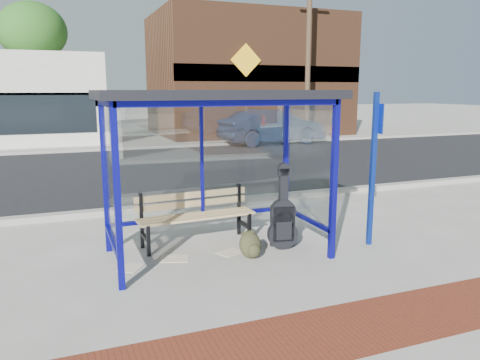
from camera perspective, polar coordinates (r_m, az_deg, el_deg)
name	(u,v)px	position (r m, az deg, el deg)	size (l,w,h in m)	color
ground	(218,254)	(7.10, -2.75, -9.03)	(120.00, 120.00, 0.00)	#B2ADA0
brick_paver_strip	(301,338)	(4.92, 7.50, -18.61)	(60.00, 1.00, 0.01)	maroon
curb_near	(173,206)	(9.76, -8.21, -3.18)	(60.00, 0.25, 0.12)	gray
street_asphalt	(134,170)	(14.68, -12.78, 1.20)	(60.00, 10.00, 0.00)	black
curb_far	(115,149)	(19.69, -15.05, 3.69)	(60.00, 0.25, 0.12)	gray
far_sidewalk	(110,145)	(21.57, -15.62, 4.12)	(60.00, 4.00, 0.01)	#B2ADA0
bus_shelter	(215,115)	(6.75, -3.11, 7.94)	(3.30, 1.80, 2.42)	#0D0C8A
storefront_brown	(247,75)	(26.81, 0.85, 12.63)	(10.00, 7.08, 6.40)	#59331E
tree_mid	(32,32)	(28.50, -23.99, 16.16)	(3.60, 3.60, 7.03)	#4C3826
tree_right	(291,42)	(32.02, 6.18, 16.34)	(3.60, 3.60, 7.03)	#4C3826
utility_pole_east	(308,53)	(22.70, 8.32, 15.11)	(1.60, 0.24, 8.00)	#4C3826
bench	(195,213)	(7.46, -5.49, -4.06)	(1.89, 0.57, 0.88)	black
guitar_bag	(283,220)	(7.23, 5.24, -4.84)	(0.48, 0.22, 1.27)	black
suitcase	(282,226)	(7.45, 5.16, -5.60)	(0.44, 0.37, 0.66)	black
backpack	(251,246)	(6.88, 1.32, -7.99)	(0.36, 0.33, 0.40)	#2A2B18
sign_post	(374,161)	(7.51, 15.97, 2.27)	(0.12, 0.30, 2.39)	navy
newspaper_a	(130,268)	(6.75, -13.22, -10.38)	(0.34, 0.27, 0.01)	white
newspaper_b	(175,258)	(6.98, -7.97, -9.46)	(0.41, 0.33, 0.01)	white
newspaper_c	(230,252)	(7.16, -1.21, -8.82)	(0.36, 0.29, 0.01)	white
parked_car	(272,127)	(21.17, 3.92, 6.50)	(1.66, 4.75, 1.56)	#16243F
fire_hydrant	(333,131)	(23.96, 11.28, 5.91)	(0.33, 0.22, 0.74)	#B1210C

